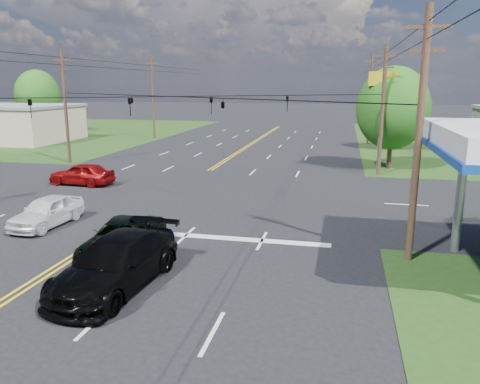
% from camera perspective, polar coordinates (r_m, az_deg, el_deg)
% --- Properties ---
extents(ground, '(280.00, 280.00, 0.00)m').
position_cam_1_polar(ground, '(29.93, -7.96, -0.11)').
color(ground, black).
rests_on(ground, ground).
extents(grass_nw, '(46.00, 48.00, 0.03)m').
position_cam_1_polar(grass_nw, '(74.90, -24.98, 6.68)').
color(grass_nw, '#233C13').
rests_on(grass_nw, ground).
extents(stop_bar, '(10.00, 0.50, 0.02)m').
position_cam_1_polar(stop_bar, '(21.11, -2.70, -5.61)').
color(stop_bar, silver).
rests_on(stop_bar, ground).
extents(retail_nw, '(16.00, 11.00, 4.00)m').
position_cam_1_polar(retail_nw, '(63.83, -26.96, 7.39)').
color(retail_nw, '#C6B095').
rests_on(retail_nw, ground).
extents(pole_se, '(1.60, 0.28, 9.50)m').
position_cam_1_polar(pole_se, '(18.58, 20.97, 6.53)').
color(pole_se, '#3F291A').
rests_on(pole_se, ground).
extents(pole_nw, '(1.60, 0.28, 9.50)m').
position_cam_1_polar(pole_nw, '(43.15, -20.51, 9.81)').
color(pole_nw, '#3F291A').
rests_on(pole_nw, ground).
extents(pole_ne, '(1.60, 0.28, 9.50)m').
position_cam_1_polar(pole_ne, '(36.44, 16.98, 9.61)').
color(pole_ne, '#3F291A').
rests_on(pole_ne, ground).
extents(pole_left_far, '(1.60, 0.28, 10.00)m').
position_cam_1_polar(pole_left_far, '(60.01, -10.58, 11.33)').
color(pole_left_far, '#3F291A').
rests_on(pole_left_far, ground).
extents(pole_right_far, '(1.60, 0.28, 10.00)m').
position_cam_1_polar(pole_right_far, '(55.38, 15.56, 10.95)').
color(pole_right_far, '#3F291A').
rests_on(pole_right_far, ground).
extents(span_wire_signals, '(26.00, 18.00, 1.13)m').
position_cam_1_polar(span_wire_signals, '(29.17, -8.34, 11.44)').
color(span_wire_signals, black).
rests_on(span_wire_signals, ground).
extents(power_lines, '(26.04, 100.00, 0.64)m').
position_cam_1_polar(power_lines, '(27.36, -10.06, 16.74)').
color(power_lines, black).
rests_on(power_lines, ground).
extents(tree_right_a, '(5.70, 5.70, 8.18)m').
position_cam_1_polar(tree_right_a, '(39.51, 18.12, 9.69)').
color(tree_right_a, '#3F291A').
rests_on(tree_right_a, ground).
extents(tree_right_b, '(4.94, 4.94, 7.09)m').
position_cam_1_polar(tree_right_b, '(51.73, 19.63, 9.51)').
color(tree_right_b, '#3F291A').
rests_on(tree_right_b, ground).
extents(tree_far_l, '(6.08, 6.08, 8.72)m').
position_cam_1_polar(tree_far_l, '(72.83, -23.47, 10.78)').
color(tree_far_l, '#3F291A').
rests_on(tree_far_l, ground).
extents(pickup_dkgreen, '(3.09, 5.55, 1.47)m').
position_cam_1_polar(pickup_dkgreen, '(19.18, -14.10, -5.63)').
color(pickup_dkgreen, black).
rests_on(pickup_dkgreen, ground).
extents(suv_black, '(2.94, 6.09, 1.71)m').
position_cam_1_polar(suv_black, '(16.47, -14.86, -8.37)').
color(suv_black, black).
rests_on(suv_black, ground).
extents(pickup_white, '(1.99, 4.36, 1.45)m').
position_cam_1_polar(pickup_white, '(24.50, -22.48, -2.20)').
color(pickup_white, white).
rests_on(pickup_white, ground).
extents(sedan_red, '(4.52, 2.02, 1.51)m').
position_cam_1_polar(sedan_red, '(33.71, -18.73, 2.12)').
color(sedan_red, maroon).
rests_on(sedan_red, ground).
extents(polesign_ne, '(2.14, 0.39, 7.74)m').
position_cam_1_polar(polesign_ne, '(37.67, 16.95, 11.34)').
color(polesign_ne, '#A5A5AA').
rests_on(polesign_ne, ground).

